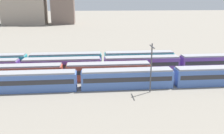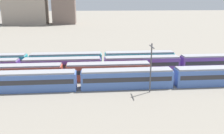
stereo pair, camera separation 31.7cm
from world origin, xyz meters
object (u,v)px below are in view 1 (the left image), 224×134
at_px(train_track_2, 180,63).
at_px(train_track_3, 66,60).
at_px(train_track_1, 19,73).
at_px(catenary_pole_2, 151,66).
at_px(train_track_0, 79,80).

xyz_separation_m(train_track_2, train_track_3, (-27.93, 5.20, -0.00)).
bearing_deg(train_track_1, catenary_pole_2, -17.06).
bearing_deg(train_track_2, train_track_1, -171.96).
relative_size(train_track_0, catenary_pole_2, 7.99).
distance_m(train_track_0, train_track_1, 13.75).
bearing_deg(train_track_0, catenary_pole_2, -11.89).
bearing_deg(catenary_pole_2, train_track_3, 133.20).
height_order(train_track_0, train_track_1, same).
distance_m(train_track_0, train_track_3, 16.07).
relative_size(train_track_0, train_track_1, 1.34).
relative_size(train_track_2, catenary_pole_2, 12.04).
height_order(train_track_1, train_track_2, same).
bearing_deg(train_track_3, train_track_1, -130.44).
bearing_deg(train_track_3, catenary_pole_2, -46.80).
relative_size(train_track_0, train_track_3, 1.34).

